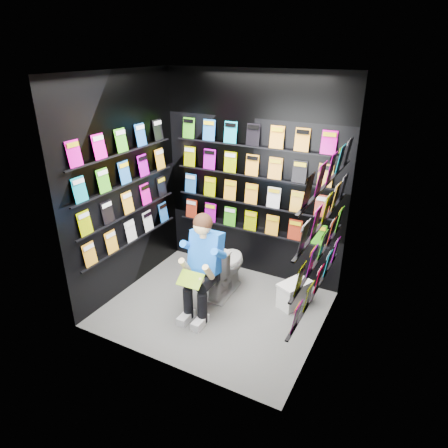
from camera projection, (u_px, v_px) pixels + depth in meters
The scene contains 14 objects.
floor at pixel (215, 308), 4.69m from camera, with size 2.40×2.40×0.00m, color slate.
ceiling at pixel (212, 72), 3.63m from camera, with size 2.40×2.40×0.00m, color white.
wall_back at pixel (253, 179), 4.96m from camera, with size 2.40×0.04×2.60m, color black.
wall_front at pixel (155, 244), 3.35m from camera, with size 2.40×0.04×2.60m, color black.
wall_left at pixel (124, 188), 4.67m from camera, with size 0.04×2.00×2.60m, color black.
wall_right at pixel (328, 228), 3.64m from camera, with size 0.04×2.00×2.60m, color black.
comics_back at pixel (252, 180), 4.94m from camera, with size 2.10×0.06×1.37m, color #BE0026, non-canonical shape.
comics_left at pixel (126, 188), 4.65m from camera, with size 0.06×1.70×1.37m, color #BE0026, non-canonical shape.
comics_right at pixel (325, 227), 3.65m from camera, with size 0.06×1.70×1.37m, color #BE0026, non-canonical shape.
toilet at pixel (223, 266), 4.86m from camera, with size 0.42×0.75×0.73m, color silver.
longbox at pixel (294, 295), 4.69m from camera, with size 0.21×0.38×0.28m, color white.
longbox_lid at pixel (295, 284), 4.63m from camera, with size 0.23×0.40×0.03m, color white.
reader at pixel (207, 252), 4.40m from camera, with size 0.48×0.70×1.28m, color blue, non-canonical shape.
held_comic at pixel (190, 279), 4.18m from camera, with size 0.27×0.01×0.19m, color #1A9717.
Camera 1 is at (1.91, -3.37, 2.82)m, focal length 32.00 mm.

